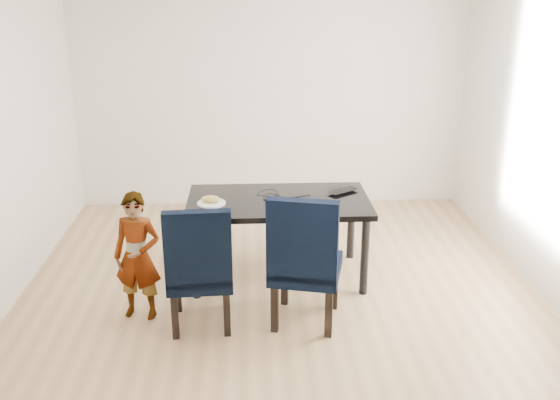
{
  "coord_description": "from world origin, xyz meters",
  "views": [
    {
      "loc": [
        -0.23,
        -4.67,
        2.6
      ],
      "look_at": [
        0.0,
        0.2,
        0.85
      ],
      "focal_mm": 40.0,
      "sensor_mm": 36.0,
      "label": 1
    }
  ],
  "objects_px": {
    "chair_right": "(306,257)",
    "child": "(138,256)",
    "chair_left": "(200,264)",
    "dining_table": "(278,238)",
    "plate": "(211,203)",
    "laptop": "(340,190)"
  },
  "relations": [
    {
      "from": "chair_right",
      "to": "child",
      "type": "xyz_separation_m",
      "value": [
        -1.32,
        0.13,
        -0.02
      ]
    },
    {
      "from": "chair_left",
      "to": "chair_right",
      "type": "bearing_deg",
      "value": -2.14
    },
    {
      "from": "dining_table",
      "to": "chair_right",
      "type": "bearing_deg",
      "value": -76.95
    },
    {
      "from": "chair_right",
      "to": "child",
      "type": "distance_m",
      "value": 1.33
    },
    {
      "from": "chair_right",
      "to": "plate",
      "type": "relative_size",
      "value": 4.47
    },
    {
      "from": "child",
      "to": "plate",
      "type": "distance_m",
      "value": 0.82
    },
    {
      "from": "chair_left",
      "to": "plate",
      "type": "bearing_deg",
      "value": 81.78
    },
    {
      "from": "dining_table",
      "to": "chair_right",
      "type": "height_order",
      "value": "chair_right"
    },
    {
      "from": "dining_table",
      "to": "child",
      "type": "distance_m",
      "value": 1.32
    },
    {
      "from": "dining_table",
      "to": "child",
      "type": "relative_size",
      "value": 1.53
    },
    {
      "from": "dining_table",
      "to": "child",
      "type": "bearing_deg",
      "value": -150.32
    },
    {
      "from": "chair_left",
      "to": "chair_right",
      "type": "height_order",
      "value": "chair_right"
    },
    {
      "from": "child",
      "to": "plate",
      "type": "relative_size",
      "value": 4.27
    },
    {
      "from": "plate",
      "to": "laptop",
      "type": "bearing_deg",
      "value": 13.86
    },
    {
      "from": "dining_table",
      "to": "laptop",
      "type": "distance_m",
      "value": 0.72
    },
    {
      "from": "dining_table",
      "to": "chair_right",
      "type": "relative_size",
      "value": 1.46
    },
    {
      "from": "chair_right",
      "to": "laptop",
      "type": "relative_size",
      "value": 3.77
    },
    {
      "from": "chair_left",
      "to": "child",
      "type": "xyz_separation_m",
      "value": [
        -0.5,
        0.15,
        0.01
      ]
    },
    {
      "from": "chair_left",
      "to": "chair_right",
      "type": "relative_size",
      "value": 0.94
    },
    {
      "from": "plate",
      "to": "chair_right",
      "type": "bearing_deg",
      "value": -41.91
    },
    {
      "from": "chair_right",
      "to": "laptop",
      "type": "distance_m",
      "value": 1.07
    },
    {
      "from": "dining_table",
      "to": "chair_left",
      "type": "xyz_separation_m",
      "value": [
        -0.64,
        -0.8,
        0.14
      ]
    }
  ]
}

